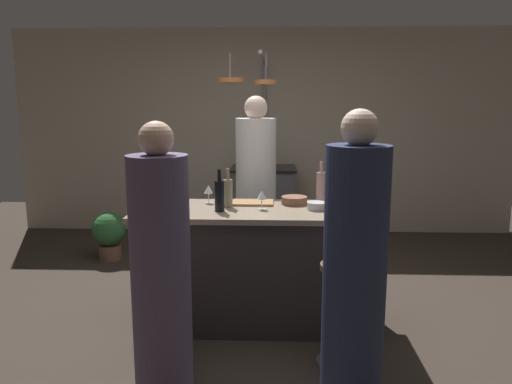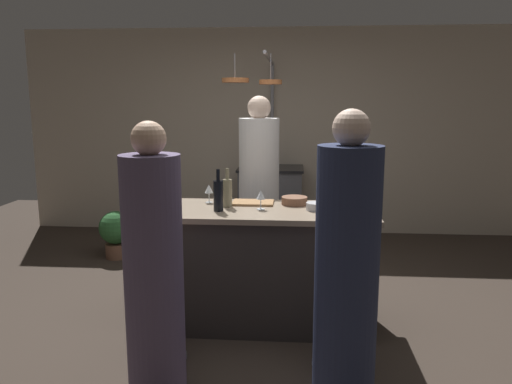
{
  "view_description": "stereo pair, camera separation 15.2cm",
  "coord_description": "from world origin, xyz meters",
  "px_view_note": "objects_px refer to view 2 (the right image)",
  "views": [
    {
      "loc": [
        0.15,
        -3.66,
        1.7
      ],
      "look_at": [
        0.0,
        0.15,
        1.0
      ],
      "focal_mm": 35.07,
      "sensor_mm": 36.0,
      "label": 1
    },
    {
      "loc": [
        0.3,
        -3.65,
        1.7
      ],
      "look_at": [
        0.0,
        0.15,
        1.0
      ],
      "focal_mm": 35.07,
      "sensor_mm": 36.0,
      "label": 2
    }
  ],
  "objects_px": {
    "stove_range": "(271,203)",
    "potted_plant": "(116,231)",
    "wine_bottle_dark": "(218,195)",
    "wine_glass_near_right_guest": "(159,197)",
    "pepper_mill": "(139,199)",
    "wine_bottle_white": "(227,192)",
    "cutting_board": "(253,203)",
    "chef": "(259,198)",
    "bar_stool_left": "(164,305)",
    "guest_left": "(154,273)",
    "bar_stool_right": "(335,311)",
    "mixing_bowl_wooden": "(294,201)",
    "wine_bottle_red": "(162,194)",
    "wine_bottle_rose": "(322,187)",
    "wine_glass_near_left_guest": "(261,196)",
    "guest_right": "(346,273)",
    "mixing_bowl_steel": "(316,206)",
    "wine_glass_by_chef": "(209,190)"
  },
  "relations": [
    {
      "from": "stove_range",
      "to": "potted_plant",
      "type": "bearing_deg",
      "value": -149.46
    },
    {
      "from": "wine_bottle_dark",
      "to": "wine_glass_near_right_guest",
      "type": "height_order",
      "value": "wine_bottle_dark"
    },
    {
      "from": "pepper_mill",
      "to": "wine_bottle_white",
      "type": "height_order",
      "value": "wine_bottle_white"
    },
    {
      "from": "cutting_board",
      "to": "wine_glass_near_right_guest",
      "type": "xyz_separation_m",
      "value": [
        -0.66,
        -0.32,
        0.1
      ]
    },
    {
      "from": "chef",
      "to": "pepper_mill",
      "type": "distance_m",
      "value": 1.37
    },
    {
      "from": "bar_stool_left",
      "to": "wine_bottle_white",
      "type": "relative_size",
      "value": 2.29
    },
    {
      "from": "guest_left",
      "to": "potted_plant",
      "type": "bearing_deg",
      "value": 114.79
    },
    {
      "from": "bar_stool_right",
      "to": "mixing_bowl_wooden",
      "type": "bearing_deg",
      "value": 108.66
    },
    {
      "from": "wine_bottle_dark",
      "to": "wine_bottle_red",
      "type": "height_order",
      "value": "wine_bottle_dark"
    },
    {
      "from": "bar_stool_left",
      "to": "wine_bottle_rose",
      "type": "relative_size",
      "value": 2.06
    },
    {
      "from": "wine_glass_near_left_guest",
      "to": "guest_left",
      "type": "bearing_deg",
      "value": -118.82
    },
    {
      "from": "guest_right",
      "to": "wine_glass_near_right_guest",
      "type": "bearing_deg",
      "value": 145.55
    },
    {
      "from": "bar_stool_left",
      "to": "cutting_board",
      "type": "height_order",
      "value": "cutting_board"
    },
    {
      "from": "potted_plant",
      "to": "wine_bottle_rose",
      "type": "bearing_deg",
      "value": -30.16
    },
    {
      "from": "guest_right",
      "to": "mixing_bowl_wooden",
      "type": "relative_size",
      "value": 8.26
    },
    {
      "from": "cutting_board",
      "to": "mixing_bowl_steel",
      "type": "bearing_deg",
      "value": -22.17
    },
    {
      "from": "stove_range",
      "to": "mixing_bowl_steel",
      "type": "height_order",
      "value": "mixing_bowl_steel"
    },
    {
      "from": "wine_bottle_white",
      "to": "potted_plant",
      "type": "bearing_deg",
      "value": 134.89
    },
    {
      "from": "mixing_bowl_steel",
      "to": "wine_glass_by_chef",
      "type": "bearing_deg",
      "value": 166.23
    },
    {
      "from": "guest_right",
      "to": "wine_bottle_dark",
      "type": "xyz_separation_m",
      "value": [
        -0.85,
        0.91,
        0.25
      ]
    },
    {
      "from": "guest_right",
      "to": "wine_bottle_white",
      "type": "bearing_deg",
      "value": 127.0
    },
    {
      "from": "guest_left",
      "to": "wine_bottle_dark",
      "type": "height_order",
      "value": "guest_left"
    },
    {
      "from": "pepper_mill",
      "to": "mixing_bowl_wooden",
      "type": "distance_m",
      "value": 1.18
    },
    {
      "from": "guest_right",
      "to": "guest_left",
      "type": "height_order",
      "value": "guest_right"
    },
    {
      "from": "wine_bottle_red",
      "to": "wine_glass_near_left_guest",
      "type": "distance_m",
      "value": 0.75
    },
    {
      "from": "chef",
      "to": "wine_glass_by_chef",
      "type": "height_order",
      "value": "chef"
    },
    {
      "from": "guest_right",
      "to": "wine_bottle_red",
      "type": "distance_m",
      "value": 1.63
    },
    {
      "from": "guest_left",
      "to": "wine_bottle_red",
      "type": "height_order",
      "value": "guest_left"
    },
    {
      "from": "stove_range",
      "to": "mixing_bowl_wooden",
      "type": "relative_size",
      "value": 4.43
    },
    {
      "from": "guest_left",
      "to": "wine_bottle_dark",
      "type": "distance_m",
      "value": 0.98
    },
    {
      "from": "guest_left",
      "to": "wine_bottle_dark",
      "type": "relative_size",
      "value": 5.13
    },
    {
      "from": "bar_stool_left",
      "to": "wine_glass_near_left_guest",
      "type": "xyz_separation_m",
      "value": [
        0.59,
        0.59,
        0.63
      ]
    },
    {
      "from": "wine_bottle_rose",
      "to": "wine_glass_near_right_guest",
      "type": "xyz_separation_m",
      "value": [
        -1.2,
        -0.37,
        -0.02
      ]
    },
    {
      "from": "stove_range",
      "to": "guest_left",
      "type": "height_order",
      "value": "guest_left"
    },
    {
      "from": "wine_glass_near_left_guest",
      "to": "wine_bottle_white",
      "type": "bearing_deg",
      "value": 163.26
    },
    {
      "from": "bar_stool_right",
      "to": "pepper_mill",
      "type": "height_order",
      "value": "pepper_mill"
    },
    {
      "from": "wine_bottle_white",
      "to": "wine_glass_by_chef",
      "type": "bearing_deg",
      "value": 139.77
    },
    {
      "from": "pepper_mill",
      "to": "wine_bottle_white",
      "type": "relative_size",
      "value": 0.71
    },
    {
      "from": "chef",
      "to": "guest_left",
      "type": "bearing_deg",
      "value": -103.66
    },
    {
      "from": "pepper_mill",
      "to": "wine_glass_near_left_guest",
      "type": "relative_size",
      "value": 1.44
    },
    {
      "from": "cutting_board",
      "to": "mixing_bowl_wooden",
      "type": "xyz_separation_m",
      "value": [
        0.32,
        -0.01,
        0.02
      ]
    },
    {
      "from": "wine_bottle_dark",
      "to": "cutting_board",
      "type": "bearing_deg",
      "value": 50.93
    },
    {
      "from": "wine_bottle_rose",
      "to": "mixing_bowl_steel",
      "type": "xyz_separation_m",
      "value": [
        -0.05,
        -0.25,
        -0.1
      ]
    },
    {
      "from": "guest_right",
      "to": "guest_left",
      "type": "distance_m",
      "value": 1.08
    },
    {
      "from": "potted_plant",
      "to": "cutting_board",
      "type": "distance_m",
      "value": 2.16
    },
    {
      "from": "stove_range",
      "to": "wine_glass_near_left_guest",
      "type": "height_order",
      "value": "wine_glass_near_left_guest"
    },
    {
      "from": "bar_stool_right",
      "to": "wine_bottle_rose",
      "type": "height_order",
      "value": "wine_bottle_rose"
    },
    {
      "from": "guest_right",
      "to": "wine_glass_by_chef",
      "type": "height_order",
      "value": "guest_right"
    },
    {
      "from": "wine_bottle_white",
      "to": "wine_glass_by_chef",
      "type": "height_order",
      "value": "wine_bottle_white"
    },
    {
      "from": "cutting_board",
      "to": "bar_stool_left",
      "type": "bearing_deg",
      "value": -122.82
    }
  ]
}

